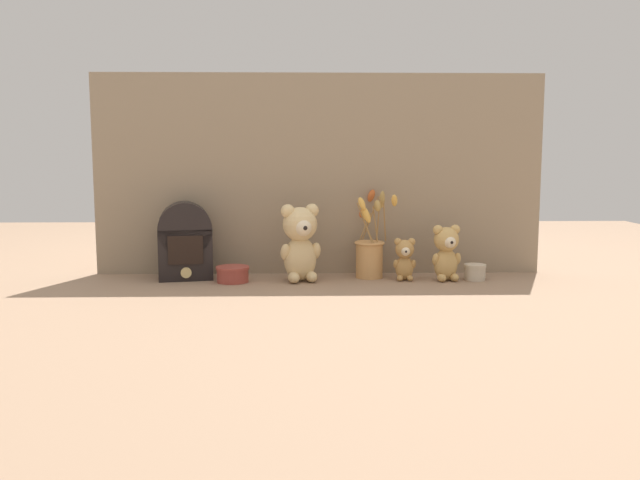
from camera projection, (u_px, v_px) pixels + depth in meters
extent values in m
plane|color=#8E7056|center=(320.00, 282.00, 2.28)|extent=(4.00, 4.00, 0.00)
cube|color=gray|center=(319.00, 175.00, 2.40)|extent=(1.59, 0.02, 0.71)
ellipsoid|color=#DBBC84|center=(300.00, 259.00, 2.29)|extent=(0.13, 0.12, 0.15)
sphere|color=#DBBC84|center=(300.00, 224.00, 2.27)|extent=(0.12, 0.12, 0.12)
sphere|color=beige|center=(303.00, 228.00, 2.23)|extent=(0.06, 0.06, 0.06)
sphere|color=black|center=(305.00, 228.00, 2.21)|extent=(0.02, 0.02, 0.02)
sphere|color=#DBBC84|center=(312.00, 210.00, 2.28)|extent=(0.05, 0.05, 0.05)
sphere|color=#DBBC84|center=(288.00, 211.00, 2.25)|extent=(0.05, 0.05, 0.05)
ellipsoid|color=#DBBC84|center=(316.00, 251.00, 2.29)|extent=(0.04, 0.06, 0.07)
ellipsoid|color=#DBBC84|center=(285.00, 252.00, 2.26)|extent=(0.04, 0.06, 0.07)
ellipsoid|color=#DBBC84|center=(311.00, 277.00, 2.27)|extent=(0.05, 0.07, 0.04)
ellipsoid|color=#DBBC84|center=(294.00, 278.00, 2.25)|extent=(0.05, 0.07, 0.04)
ellipsoid|color=tan|center=(446.00, 264.00, 2.30)|extent=(0.09, 0.08, 0.11)
sphere|color=tan|center=(446.00, 239.00, 2.29)|extent=(0.08, 0.08, 0.08)
sphere|color=beige|center=(450.00, 242.00, 2.26)|extent=(0.04, 0.04, 0.04)
sphere|color=black|center=(452.00, 243.00, 2.24)|extent=(0.01, 0.01, 0.01)
sphere|color=tan|center=(455.00, 230.00, 2.29)|extent=(0.03, 0.03, 0.03)
sphere|color=tan|center=(438.00, 230.00, 2.28)|extent=(0.03, 0.03, 0.03)
ellipsoid|color=tan|center=(457.00, 259.00, 2.30)|extent=(0.03, 0.04, 0.05)
ellipsoid|color=tan|center=(436.00, 259.00, 2.28)|extent=(0.03, 0.04, 0.05)
ellipsoid|color=tan|center=(454.00, 277.00, 2.28)|extent=(0.03, 0.05, 0.03)
ellipsoid|color=tan|center=(442.00, 278.00, 2.28)|extent=(0.03, 0.05, 0.03)
ellipsoid|color=tan|center=(404.00, 268.00, 2.30)|extent=(0.06, 0.05, 0.08)
sphere|color=tan|center=(405.00, 249.00, 2.30)|extent=(0.06, 0.06, 0.06)
sphere|color=beige|center=(406.00, 251.00, 2.27)|extent=(0.03, 0.03, 0.03)
sphere|color=black|center=(406.00, 252.00, 2.26)|extent=(0.01, 0.01, 0.01)
sphere|color=tan|center=(412.00, 242.00, 2.29)|extent=(0.03, 0.03, 0.03)
sphere|color=tan|center=(398.00, 242.00, 2.29)|extent=(0.03, 0.03, 0.03)
ellipsoid|color=tan|center=(413.00, 264.00, 2.30)|extent=(0.02, 0.03, 0.04)
ellipsoid|color=tan|center=(396.00, 264.00, 2.30)|extent=(0.02, 0.03, 0.04)
ellipsoid|color=tan|center=(410.00, 278.00, 2.29)|extent=(0.02, 0.03, 0.02)
ellipsoid|color=tan|center=(400.00, 278.00, 2.29)|extent=(0.02, 0.03, 0.02)
cylinder|color=tan|center=(369.00, 259.00, 2.35)|extent=(0.09, 0.09, 0.13)
torus|color=tan|center=(369.00, 243.00, 2.34)|extent=(0.10, 0.10, 0.01)
cylinder|color=#9E7542|center=(365.00, 223.00, 2.29)|extent=(0.06, 0.03, 0.14)
ellipsoid|color=gold|center=(362.00, 203.00, 2.26)|extent=(0.04, 0.03, 0.05)
cylinder|color=#9E7542|center=(375.00, 224.00, 2.31)|extent=(0.02, 0.02, 0.13)
ellipsoid|color=tan|center=(378.00, 206.00, 2.29)|extent=(0.04, 0.04, 0.04)
cylinder|color=#9E7542|center=(385.00, 221.00, 2.32)|extent=(0.02, 0.07, 0.14)
ellipsoid|color=gold|center=(394.00, 200.00, 2.31)|extent=(0.03, 0.04, 0.05)
cylinder|color=#9E7542|center=(378.00, 220.00, 2.34)|extent=(0.01, 0.03, 0.14)
ellipsoid|color=tan|center=(382.00, 200.00, 2.34)|extent=(0.03, 0.03, 0.06)
cylinder|color=#9E7542|center=(367.00, 228.00, 2.30)|extent=(0.05, 0.02, 0.10)
ellipsoid|color=gold|center=(366.00, 214.00, 2.27)|extent=(0.05, 0.04, 0.07)
cylinder|color=#9E7542|center=(365.00, 227.00, 2.37)|extent=(0.04, 0.02, 0.10)
ellipsoid|color=#C65B28|center=(363.00, 213.00, 2.39)|extent=(0.04, 0.04, 0.04)
cylinder|color=#9E7542|center=(371.00, 218.00, 2.38)|extent=(0.06, 0.01, 0.16)
ellipsoid|color=#C65B28|center=(371.00, 196.00, 2.39)|extent=(0.04, 0.03, 0.05)
cube|color=black|center=(185.00, 254.00, 2.33)|extent=(0.20, 0.15, 0.17)
cylinder|color=black|center=(185.00, 228.00, 2.31)|extent=(0.20, 0.15, 0.18)
cube|color=black|center=(186.00, 250.00, 2.26)|extent=(0.12, 0.03, 0.10)
cylinder|color=#D6BC7A|center=(186.00, 273.00, 2.27)|extent=(0.04, 0.01, 0.04)
cylinder|color=#993D33|center=(233.00, 276.00, 2.27)|extent=(0.11, 0.11, 0.04)
cylinder|color=#993D33|center=(233.00, 268.00, 2.27)|extent=(0.11, 0.11, 0.01)
cylinder|color=beige|center=(475.00, 273.00, 2.31)|extent=(0.07, 0.07, 0.04)
cylinder|color=beige|center=(475.00, 266.00, 2.31)|extent=(0.07, 0.07, 0.01)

